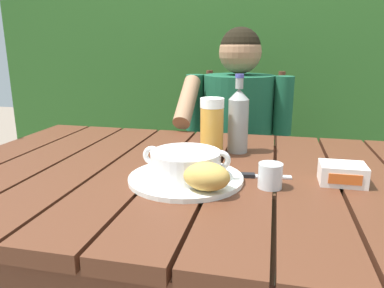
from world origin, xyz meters
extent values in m
cube|color=#4F2919|center=(-0.47, 0.00, 0.75)|extent=(0.15, 0.93, 0.04)
cube|color=#4F2919|center=(-0.31, 0.00, 0.75)|extent=(0.15, 0.93, 0.04)
cube|color=#4F2919|center=(-0.16, 0.00, 0.75)|extent=(0.15, 0.93, 0.04)
cube|color=#4F2919|center=(0.00, 0.00, 0.75)|extent=(0.15, 0.93, 0.04)
cube|color=#4F2919|center=(0.16, 0.00, 0.75)|extent=(0.15, 0.93, 0.04)
cube|color=#4F2919|center=(0.31, 0.00, 0.75)|extent=(0.15, 0.93, 0.04)
cube|color=#4F2919|center=(0.47, 0.00, 0.75)|extent=(0.15, 0.93, 0.04)
cube|color=#4F2919|center=(0.00, 0.43, 0.69)|extent=(1.36, 0.03, 0.08)
cube|color=#4F2919|center=(-0.66, 0.42, 0.37)|extent=(0.06, 0.06, 0.73)
cube|color=#4F2919|center=(0.66, 0.42, 0.37)|extent=(0.06, 0.06, 0.73)
cube|color=#2A5721|center=(0.00, 1.64, 0.70)|extent=(3.24, 0.60, 1.41)
cylinder|color=#4C3823|center=(0.54, 1.79, 0.54)|extent=(0.10, 0.10, 1.08)
sphere|color=#2A5721|center=(0.54, 1.79, 1.33)|extent=(0.60, 0.60, 0.60)
cylinder|color=#4C3823|center=(0.92, 1.79, 0.84)|extent=(0.10, 0.10, 1.69)
cylinder|color=#4C2C1C|center=(0.25, 0.63, 0.22)|extent=(0.04, 0.04, 0.44)
cylinder|color=#4C2C1C|center=(-0.13, 0.63, 0.22)|extent=(0.04, 0.04, 0.44)
cylinder|color=#4C2C1C|center=(0.25, 1.06, 0.22)|extent=(0.04, 0.04, 0.44)
cylinder|color=#4C2C1C|center=(-0.13, 1.06, 0.22)|extent=(0.04, 0.04, 0.44)
cube|color=#4C2C1C|center=(0.06, 0.84, 0.45)|extent=(0.42, 0.47, 0.02)
cylinder|color=#4C2C1C|center=(0.25, 1.06, 0.71)|extent=(0.04, 0.04, 0.53)
cylinder|color=#4C2C1C|center=(-0.13, 1.06, 0.71)|extent=(0.04, 0.04, 0.53)
cube|color=#4C2C1C|center=(0.06, 1.06, 0.63)|extent=(0.38, 0.02, 0.04)
cube|color=#4C2C1C|center=(0.06, 1.06, 0.76)|extent=(0.38, 0.02, 0.04)
cube|color=#4C2C1C|center=(0.06, 1.06, 0.90)|extent=(0.38, 0.02, 0.04)
cylinder|color=#175033|center=(0.15, 0.54, 0.23)|extent=(0.11, 0.11, 0.45)
cylinder|color=#175033|center=(0.15, 0.64, 0.51)|extent=(0.13, 0.40, 0.13)
cylinder|color=#175033|center=(-0.02, 0.54, 0.23)|extent=(0.11, 0.11, 0.45)
cylinder|color=#175033|center=(-0.02, 0.64, 0.51)|extent=(0.13, 0.40, 0.13)
cylinder|color=#175033|center=(0.06, 0.74, 0.74)|extent=(0.32, 0.32, 0.47)
sphere|color=#956C4D|center=(0.06, 0.74, 1.08)|extent=(0.19, 0.19, 0.19)
sphere|color=black|center=(0.06, 0.74, 1.10)|extent=(0.18, 0.18, 0.18)
cylinder|color=#175033|center=(0.26, 0.72, 0.85)|extent=(0.08, 0.08, 0.26)
cylinder|color=#175033|center=(-0.14, 0.72, 0.85)|extent=(0.08, 0.08, 0.26)
cylinder|color=#956C4D|center=(-0.14, 0.56, 0.88)|extent=(0.07, 0.25, 0.21)
cylinder|color=#433519|center=(-0.82, 0.17, 0.23)|extent=(0.04, 0.04, 0.46)
cylinder|color=white|center=(0.01, -0.09, 0.78)|extent=(0.29, 0.29, 0.01)
cylinder|color=white|center=(0.01, -0.09, 0.81)|extent=(0.18, 0.18, 0.07)
cylinder|color=#B74F1A|center=(0.01, -0.09, 0.83)|extent=(0.16, 0.16, 0.01)
torus|color=white|center=(-0.08, -0.09, 0.83)|extent=(0.05, 0.01, 0.05)
torus|color=white|center=(0.10, -0.09, 0.83)|extent=(0.05, 0.01, 0.05)
ellipsoid|color=#C19645|center=(0.08, -0.16, 0.81)|extent=(0.12, 0.10, 0.06)
cylinder|color=gold|center=(0.04, 0.15, 0.85)|extent=(0.07, 0.07, 0.15)
cylinder|color=white|center=(0.04, 0.15, 0.94)|extent=(0.07, 0.07, 0.03)
cylinder|color=gray|center=(0.11, 0.21, 0.86)|extent=(0.06, 0.06, 0.17)
cone|color=gray|center=(0.11, 0.21, 0.96)|extent=(0.06, 0.06, 0.03)
cylinder|color=gray|center=(0.11, 0.21, 0.99)|extent=(0.02, 0.02, 0.03)
cylinder|color=#414295|center=(0.11, 0.21, 1.01)|extent=(0.03, 0.03, 0.01)
cylinder|color=silver|center=(0.22, -0.09, 0.80)|extent=(0.06, 0.06, 0.06)
cube|color=white|center=(0.40, -0.02, 0.80)|extent=(0.11, 0.08, 0.05)
cube|color=#D15A22|center=(0.40, -0.06, 0.80)|extent=(0.08, 0.00, 0.03)
cube|color=silver|center=(0.22, -0.02, 0.77)|extent=(0.12, 0.03, 0.00)
cube|color=black|center=(0.15, -0.03, 0.78)|extent=(0.07, 0.03, 0.01)
camera|label=1|loc=(0.22, -0.94, 1.10)|focal=34.22mm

